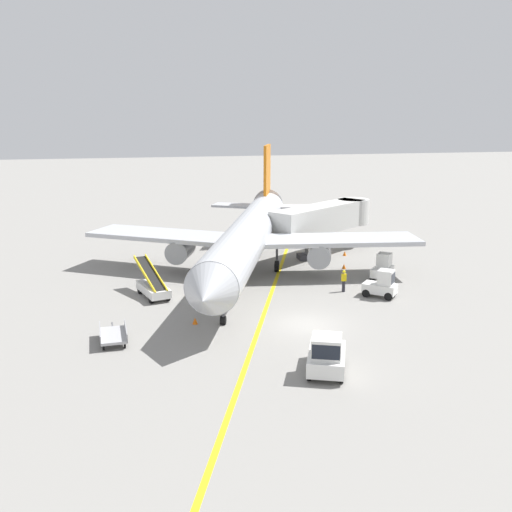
% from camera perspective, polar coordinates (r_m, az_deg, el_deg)
% --- Properties ---
extents(ground_plane, '(300.00, 300.00, 0.00)m').
position_cam_1_polar(ground_plane, '(38.82, 4.99, -6.55)').
color(ground_plane, gray).
extents(taxi_line_yellow, '(27.45, 75.35, 0.01)m').
position_cam_1_polar(taxi_line_yellow, '(43.00, 1.16, -4.47)').
color(taxi_line_yellow, yellow).
rests_on(taxi_line_yellow, ground).
extents(airliner, '(27.51, 34.19, 10.10)m').
position_cam_1_polar(airliner, '(49.27, -0.67, 1.99)').
color(airliner, '#B2B5BA').
rests_on(airliner, ground).
extents(jet_bridge, '(11.85, 9.50, 4.85)m').
position_cam_1_polar(jet_bridge, '(57.47, 6.93, 3.69)').
color(jet_bridge, beige).
rests_on(jet_bridge, ground).
extents(pushback_tug, '(3.09, 4.05, 2.20)m').
position_cam_1_polar(pushback_tug, '(31.72, 6.78, -9.41)').
color(pushback_tug, silver).
rests_on(pushback_tug, ground).
extents(baggage_tug_near_wing, '(2.67, 2.55, 2.10)m').
position_cam_1_polar(baggage_tug_near_wing, '(44.93, 11.97, -2.74)').
color(baggage_tug_near_wing, silver).
rests_on(baggage_tug_near_wing, ground).
extents(baggage_tug_by_cargo_door, '(2.57, 2.66, 2.10)m').
position_cam_1_polar(baggage_tug_by_cargo_door, '(49.85, 12.07, -1.12)').
color(baggage_tug_by_cargo_door, silver).
rests_on(baggage_tug_by_cargo_door, ground).
extents(belt_loader_forward_hold, '(2.54, 5.16, 2.59)m').
position_cam_1_polar(belt_loader_forward_hold, '(44.79, -9.86, -2.89)').
color(belt_loader_forward_hold, silver).
rests_on(belt_loader_forward_hold, ground).
extents(baggage_cart_loaded, '(1.69, 3.79, 0.94)m').
position_cam_1_polar(baggage_cart_loaded, '(36.65, -13.52, -7.36)').
color(baggage_cart_loaded, '#A5A5A8').
rests_on(baggage_cart_loaded, ground).
extents(ground_crew_marshaller, '(0.36, 0.24, 1.70)m').
position_cam_1_polar(ground_crew_marshaller, '(45.76, 8.41, -2.30)').
color(ground_crew_marshaller, '#26262D').
rests_on(ground_crew_marshaller, ground).
extents(safety_cone_nose_left, '(0.36, 0.36, 0.44)m').
position_cam_1_polar(safety_cone_nose_left, '(54.20, -1.63, -0.41)').
color(safety_cone_nose_left, orange).
rests_on(safety_cone_nose_left, ground).
extents(safety_cone_nose_right, '(0.36, 0.36, 0.44)m').
position_cam_1_polar(safety_cone_nose_right, '(38.89, -5.86, -6.19)').
color(safety_cone_nose_right, orange).
rests_on(safety_cone_nose_right, ground).
extents(safety_cone_wingtip_left, '(0.36, 0.36, 0.44)m').
position_cam_1_polar(safety_cone_wingtip_left, '(57.43, 8.50, 0.25)').
color(safety_cone_wingtip_left, orange).
rests_on(safety_cone_wingtip_left, ground).
extents(safety_cone_wingtip_right, '(0.36, 0.36, 0.44)m').
position_cam_1_polar(safety_cone_wingtip_right, '(52.62, 8.43, -0.98)').
color(safety_cone_wingtip_right, orange).
rests_on(safety_cone_wingtip_right, ground).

